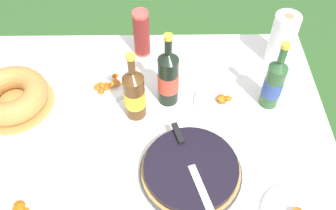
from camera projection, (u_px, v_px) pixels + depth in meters
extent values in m
plane|color=#335B28|center=(142.00, 209.00, 1.99)|extent=(16.00, 16.00, 0.00)
cube|color=brown|center=(133.00, 137.00, 1.47)|extent=(1.54, 1.16, 0.03)
cylinder|color=brown|center=(14.00, 96.00, 2.06)|extent=(0.06, 0.06, 0.66)
cylinder|color=brown|center=(271.00, 94.00, 2.07)|extent=(0.06, 0.06, 0.66)
cube|color=white|center=(133.00, 134.00, 1.45)|extent=(1.55, 1.17, 0.00)
cube|color=white|center=(139.00, 44.00, 1.86)|extent=(1.55, 0.00, 0.10)
cube|color=white|center=(327.00, 139.00, 1.50)|extent=(0.00, 1.17, 0.10)
cylinder|color=#38383D|center=(191.00, 173.00, 1.33)|extent=(0.36, 0.36, 0.02)
cylinder|color=tan|center=(191.00, 171.00, 1.32)|extent=(0.35, 0.35, 0.01)
cylinder|color=black|center=(191.00, 168.00, 1.30)|extent=(0.33, 0.33, 0.03)
cube|color=silver|center=(201.00, 189.00, 1.23)|extent=(0.08, 0.19, 0.00)
cube|color=black|center=(178.00, 133.00, 1.37)|extent=(0.05, 0.09, 0.01)
cylinder|color=tan|center=(15.00, 103.00, 1.54)|extent=(0.33, 0.33, 0.01)
torus|color=#BC7F3D|center=(11.00, 95.00, 1.51)|extent=(0.30, 0.30, 0.10)
cylinder|color=#E04C47|center=(142.00, 45.00, 1.71)|extent=(0.07, 0.07, 0.09)
cylinder|color=#E04C47|center=(142.00, 43.00, 1.70)|extent=(0.07, 0.07, 0.09)
cylinder|color=#E04C47|center=(142.00, 40.00, 1.69)|extent=(0.07, 0.07, 0.09)
cylinder|color=#E04C47|center=(142.00, 38.00, 1.68)|extent=(0.07, 0.07, 0.09)
cylinder|color=#E04C47|center=(142.00, 36.00, 1.67)|extent=(0.07, 0.07, 0.09)
cylinder|color=#E04C47|center=(142.00, 34.00, 1.66)|extent=(0.07, 0.07, 0.09)
cylinder|color=#E04C47|center=(141.00, 31.00, 1.65)|extent=(0.07, 0.07, 0.09)
cylinder|color=#E04C47|center=(141.00, 29.00, 1.64)|extent=(0.07, 0.07, 0.09)
cylinder|color=#E04C47|center=(141.00, 27.00, 1.63)|extent=(0.07, 0.07, 0.09)
cylinder|color=#E04C47|center=(141.00, 24.00, 1.62)|extent=(0.07, 0.07, 0.09)
cylinder|color=#E04C47|center=(141.00, 22.00, 1.61)|extent=(0.07, 0.07, 0.09)
torus|color=#E04C47|center=(140.00, 13.00, 1.57)|extent=(0.07, 0.07, 0.01)
cylinder|color=#2D562D|center=(273.00, 86.00, 1.47)|extent=(0.08, 0.08, 0.20)
cylinder|color=#334C93|center=(273.00, 87.00, 1.48)|extent=(0.08, 0.08, 0.08)
cone|color=#2D562D|center=(280.00, 64.00, 1.38)|extent=(0.08, 0.08, 0.04)
cylinder|color=#2D562D|center=(283.00, 54.00, 1.34)|extent=(0.03, 0.03, 0.06)
cylinder|color=gold|center=(286.00, 46.00, 1.31)|extent=(0.03, 0.03, 0.02)
cylinder|color=brown|center=(135.00, 97.00, 1.44)|extent=(0.08, 0.08, 0.20)
cylinder|color=yellow|center=(135.00, 97.00, 1.44)|extent=(0.08, 0.08, 0.08)
cone|color=brown|center=(132.00, 75.00, 1.35)|extent=(0.08, 0.08, 0.04)
cylinder|color=brown|center=(131.00, 65.00, 1.31)|extent=(0.03, 0.03, 0.06)
cylinder|color=gold|center=(130.00, 57.00, 1.28)|extent=(0.03, 0.03, 0.02)
cylinder|color=black|center=(168.00, 81.00, 1.47)|extent=(0.08, 0.08, 0.23)
cylinder|color=#E54C38|center=(168.00, 81.00, 1.48)|extent=(0.08, 0.08, 0.09)
cone|color=black|center=(168.00, 56.00, 1.37)|extent=(0.08, 0.08, 0.04)
cylinder|color=black|center=(168.00, 46.00, 1.33)|extent=(0.03, 0.03, 0.06)
cylinder|color=gold|center=(168.00, 37.00, 1.30)|extent=(0.03, 0.03, 0.02)
cylinder|color=white|center=(221.00, 103.00, 1.54)|extent=(0.23, 0.23, 0.01)
torus|color=white|center=(221.00, 101.00, 1.54)|extent=(0.22, 0.22, 0.01)
cone|color=#AB4F18|center=(221.00, 98.00, 1.53)|extent=(0.05, 0.05, 0.04)
cone|color=#CB6D13|center=(222.00, 98.00, 1.52)|extent=(0.04, 0.04, 0.03)
cone|color=#AA5817|center=(223.00, 98.00, 1.54)|extent=(0.05, 0.05, 0.04)
cone|color=#B05114|center=(222.00, 99.00, 1.53)|extent=(0.05, 0.05, 0.03)
cone|color=#B06812|center=(229.00, 97.00, 1.53)|extent=(0.03, 0.03, 0.02)
cone|color=orange|center=(222.00, 99.00, 1.53)|extent=(0.04, 0.04, 0.03)
cylinder|color=white|center=(19.00, 210.00, 1.25)|extent=(0.22, 0.22, 0.01)
torus|color=white|center=(18.00, 209.00, 1.24)|extent=(0.22, 0.22, 0.01)
cone|color=#BF6610|center=(19.00, 208.00, 1.23)|extent=(0.05, 0.05, 0.04)
cone|color=#B15A0A|center=(19.00, 204.00, 1.22)|extent=(0.05, 0.05, 0.03)
cone|color=#C4661B|center=(17.00, 209.00, 1.23)|extent=(0.06, 0.05, 0.05)
cone|color=#C17120|center=(17.00, 202.00, 1.24)|extent=(0.04, 0.04, 0.03)
cylinder|color=white|center=(108.00, 86.00, 1.60)|extent=(0.19, 0.19, 0.01)
torus|color=white|center=(108.00, 84.00, 1.60)|extent=(0.19, 0.19, 0.01)
cone|color=#CA6723|center=(117.00, 81.00, 1.58)|extent=(0.05, 0.05, 0.03)
cone|color=#C7520E|center=(107.00, 86.00, 1.57)|extent=(0.04, 0.04, 0.03)
cone|color=#B86519|center=(112.00, 82.00, 1.57)|extent=(0.05, 0.04, 0.04)
cone|color=#CF6025|center=(107.00, 85.00, 1.59)|extent=(0.04, 0.04, 0.03)
cone|color=#B24D08|center=(115.00, 75.00, 1.60)|extent=(0.03, 0.03, 0.02)
cone|color=#B26613|center=(103.00, 84.00, 1.57)|extent=(0.05, 0.04, 0.03)
cone|color=#CC5610|center=(101.00, 90.00, 1.55)|extent=(0.04, 0.04, 0.02)
cone|color=orange|center=(101.00, 85.00, 1.59)|extent=(0.05, 0.05, 0.04)
cone|color=#CE661F|center=(98.00, 87.00, 1.58)|extent=(0.04, 0.05, 0.04)
cylinder|color=white|center=(282.00, 39.00, 1.62)|extent=(0.11, 0.11, 0.24)
cylinder|color=#9E7A56|center=(289.00, 16.00, 1.53)|extent=(0.04, 0.04, 0.00)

